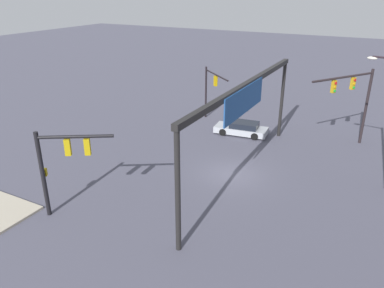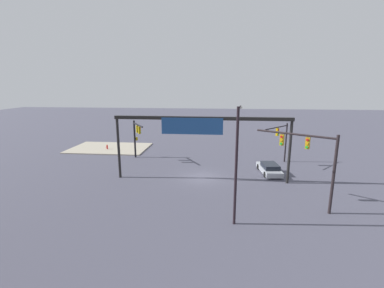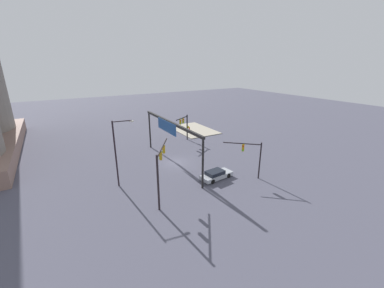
{
  "view_description": "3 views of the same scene",
  "coord_description": "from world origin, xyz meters",
  "px_view_note": "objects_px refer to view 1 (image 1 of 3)",
  "views": [
    {
      "loc": [
        22.49,
        8.91,
        12.45
      ],
      "look_at": [
        2.27,
        -1.93,
        2.8
      ],
      "focal_mm": 35.19,
      "sensor_mm": 36.0,
      "label": 1
    },
    {
      "loc": [
        -1.71,
        28.15,
        10.03
      ],
      "look_at": [
        1.19,
        -1.06,
        3.51
      ],
      "focal_mm": 25.08,
      "sensor_mm": 36.0,
      "label": 2
    },
    {
      "loc": [
        -32.03,
        15.91,
        15.19
      ],
      "look_at": [
        -1.4,
        -2.0,
        3.2
      ],
      "focal_mm": 22.74,
      "sensor_mm": 36.0,
      "label": 3
    }
  ],
  "objects_px": {
    "traffic_signal_near_corner": "(211,85)",
    "sedan_car_approaching": "(242,129)",
    "traffic_signal_opposite_side": "(355,94)",
    "traffic_signal_cross_street": "(58,160)"
  },
  "relations": [
    {
      "from": "traffic_signal_near_corner",
      "to": "sedan_car_approaching",
      "type": "height_order",
      "value": "traffic_signal_near_corner"
    },
    {
      "from": "traffic_signal_opposite_side",
      "to": "sedan_car_approaching",
      "type": "relative_size",
      "value": 1.31
    },
    {
      "from": "traffic_signal_near_corner",
      "to": "traffic_signal_cross_street",
      "type": "bearing_deg",
      "value": -48.98
    },
    {
      "from": "sedan_car_approaching",
      "to": "traffic_signal_opposite_side",
      "type": "bearing_deg",
      "value": -176.5
    },
    {
      "from": "sedan_car_approaching",
      "to": "traffic_signal_cross_street",
      "type": "bearing_deg",
      "value": 68.63
    },
    {
      "from": "traffic_signal_cross_street",
      "to": "sedan_car_approaching",
      "type": "xyz_separation_m",
      "value": [
        -16.99,
        4.45,
        -2.95
      ]
    },
    {
      "from": "traffic_signal_opposite_side",
      "to": "traffic_signal_cross_street",
      "type": "height_order",
      "value": "traffic_signal_opposite_side"
    },
    {
      "from": "traffic_signal_cross_street",
      "to": "sedan_car_approaching",
      "type": "relative_size",
      "value": 1.07
    },
    {
      "from": "traffic_signal_opposite_side",
      "to": "traffic_signal_cross_street",
      "type": "bearing_deg",
      "value": -2.12
    },
    {
      "from": "traffic_signal_near_corner",
      "to": "traffic_signal_opposite_side",
      "type": "height_order",
      "value": "traffic_signal_opposite_side"
    }
  ]
}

